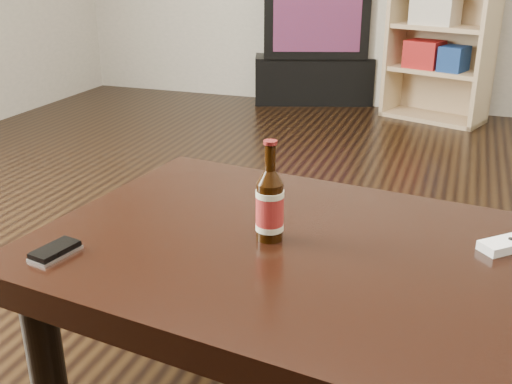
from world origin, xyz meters
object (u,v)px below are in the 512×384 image
(coffee_table, at_px, (347,283))
(phone, at_px, (55,251))
(tv, at_px, (315,16))
(beer_bottle, at_px, (270,205))
(bookshelf, at_px, (443,23))
(tv_stand, at_px, (313,78))

(coffee_table, bearing_deg, phone, -160.83)
(tv, xyz_separation_m, beer_bottle, (0.75, -3.33, -0.06))
(coffee_table, bearing_deg, tv, 105.37)
(coffee_table, bearing_deg, beer_bottle, 173.65)
(bookshelf, relative_size, phone, 11.21)
(tv_stand, bearing_deg, beer_bottle, -95.56)
(tv, relative_size, beer_bottle, 3.95)
(bookshelf, bearing_deg, beer_bottle, -72.82)
(bookshelf, distance_m, beer_bottle, 3.08)
(tv_stand, bearing_deg, bookshelf, -33.81)
(tv, relative_size, bookshelf, 0.70)
(tv_stand, xyz_separation_m, phone, (0.37, -3.54, 0.32))
(tv_stand, height_order, bookshelf, bookshelf)
(tv_stand, distance_m, coffee_table, 3.48)
(tv_stand, relative_size, tv, 1.02)
(tv_stand, bearing_deg, tv, -90.00)
(tv, height_order, beer_bottle, tv)
(tv_stand, distance_m, tv, 0.45)
(beer_bottle, distance_m, phone, 0.44)
(coffee_table, xyz_separation_m, beer_bottle, (-0.17, 0.02, 0.14))
(tv, distance_m, bookshelf, 0.94)
(beer_bottle, bearing_deg, tv, 102.66)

